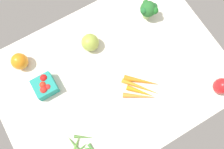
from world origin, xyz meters
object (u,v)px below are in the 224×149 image
object	(u,v)px
okra_pile	(82,146)
bell_pepper_orange	(20,61)
berry_basket	(45,86)
bell_pepper_red	(222,86)
carrot_bunch	(141,88)
broccoli_head	(149,9)
heirloom_tomato_green	(90,42)

from	to	relation	value
okra_pile	bell_pepper_orange	bearing A→B (deg)	-81.83
berry_basket	bell_pepper_orange	bearing A→B (deg)	-73.17
bell_pepper_red	berry_basket	distance (cm)	77.25
carrot_bunch	broccoli_head	xyz separation A→B (cm)	(-22.34, -29.47, 5.26)
berry_basket	heirloom_tomato_green	xyz separation A→B (cm)	(-27.07, -7.82, 0.69)
bell_pepper_red	bell_pepper_orange	xyz separation A→B (cm)	(71.31, -55.07, -0.14)
bell_pepper_red	carrot_bunch	bearing A→B (deg)	-30.14
heirloom_tomato_green	bell_pepper_orange	bearing A→B (deg)	-14.09
broccoli_head	bell_pepper_red	bearing A→B (deg)	99.53
berry_basket	heirloom_tomato_green	size ratio (longest dim) A/B	1.12
okra_pile	carrot_bunch	bearing A→B (deg)	-166.02
heirloom_tomato_green	carrot_bunch	bearing A→B (deg)	107.35
carrot_bunch	heirloom_tomato_green	bearing A→B (deg)	-72.65
carrot_bunch	berry_basket	bearing A→B (deg)	-30.89
okra_pile	berry_basket	xyz separation A→B (cm)	(1.83, -30.30, 2.62)
carrot_bunch	berry_basket	xyz separation A→B (cm)	(36.30, -21.72, 2.21)
berry_basket	broccoli_head	bearing A→B (deg)	-172.47
okra_pile	heirloom_tomato_green	xyz separation A→B (cm)	(-25.24, -38.11, 3.32)
heirloom_tomato_green	berry_basket	bearing A→B (deg)	16.10
broccoli_head	berry_basket	xyz separation A→B (cm)	(58.63, 7.75, -3.05)
bell_pepper_red	carrot_bunch	distance (cm)	35.08
bell_pepper_red	berry_basket	world-z (taller)	bell_pepper_red
carrot_bunch	berry_basket	size ratio (longest dim) A/B	1.97
carrot_bunch	bell_pepper_orange	size ratio (longest dim) A/B	2.24
carrot_bunch	okra_pile	bearing A→B (deg)	13.98
bell_pepper_orange	broccoli_head	bearing A→B (deg)	172.76
carrot_bunch	bell_pepper_orange	bearing A→B (deg)	-42.41
bell_pepper_red	okra_pile	distance (cm)	65.40
carrot_bunch	berry_basket	distance (cm)	42.36
okra_pile	heirloom_tomato_green	distance (cm)	45.83
okra_pile	bell_pepper_orange	distance (cm)	46.70
bell_pepper_orange	berry_basket	bearing A→B (deg)	106.83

